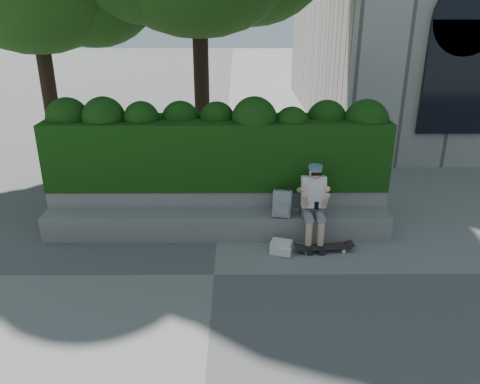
{
  "coord_description": "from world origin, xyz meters",
  "views": [
    {
      "loc": [
        0.35,
        -6.1,
        3.8
      ],
      "look_at": [
        0.4,
        1.0,
        0.95
      ],
      "focal_mm": 35.0,
      "sensor_mm": 36.0,
      "label": 1
    }
  ],
  "objects_px": {
    "person": "(314,201)",
    "skateboard": "(324,247)",
    "backpack_plaid": "(282,204)",
    "backpack_ground": "(281,247)"
  },
  "relations": [
    {
      "from": "skateboard",
      "to": "backpack_plaid",
      "type": "bearing_deg",
      "value": 141.44
    },
    {
      "from": "backpack_ground",
      "to": "backpack_plaid",
      "type": "bearing_deg",
      "value": 102.64
    },
    {
      "from": "backpack_plaid",
      "to": "backpack_ground",
      "type": "bearing_deg",
      "value": -81.92
    },
    {
      "from": "skateboard",
      "to": "backpack_plaid",
      "type": "height_order",
      "value": "backpack_plaid"
    },
    {
      "from": "person",
      "to": "skateboard",
      "type": "bearing_deg",
      "value": -65.16
    },
    {
      "from": "skateboard",
      "to": "backpack_ground",
      "type": "xyz_separation_m",
      "value": [
        -0.72,
        -0.05,
        0.03
      ]
    },
    {
      "from": "backpack_plaid",
      "to": "backpack_ground",
      "type": "xyz_separation_m",
      "value": [
        -0.04,
        -0.48,
        -0.57
      ]
    },
    {
      "from": "person",
      "to": "backpack_plaid",
      "type": "relative_size",
      "value": 3.05
    },
    {
      "from": "backpack_plaid",
      "to": "skateboard",
      "type": "bearing_deg",
      "value": -19.21
    },
    {
      "from": "person",
      "to": "backpack_ground",
      "type": "height_order",
      "value": "person"
    }
  ]
}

